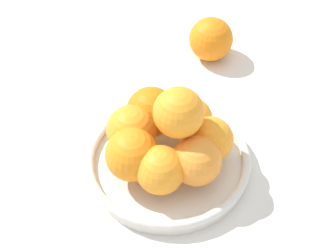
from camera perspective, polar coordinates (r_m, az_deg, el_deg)
The scene contains 4 objects.
ground_plane at distance 0.87m, azimuth 0.00°, elevation -4.24°, with size 4.00×4.00×0.00m, color silver.
fruit_bowl at distance 0.85m, azimuth 0.00°, elevation -3.65°, with size 0.25×0.25×0.03m.
orange_pile at distance 0.81m, azimuth -0.22°, elevation -1.09°, with size 0.19×0.19×0.13m.
stray_orange at distance 1.03m, azimuth 4.39°, elevation 8.80°, with size 0.08×0.08×0.08m, color orange.
Camera 1 is at (0.23, 0.49, 0.68)m, focal length 60.00 mm.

